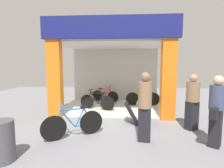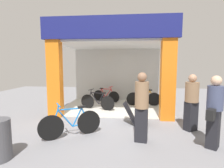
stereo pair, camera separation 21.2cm
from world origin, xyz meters
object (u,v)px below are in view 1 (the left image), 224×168
object	(u,v)px
bicycle_parked_0	(74,124)
pedestrian_2	(216,110)
trash_bin	(2,141)
sandwich_board_sign	(137,113)
pedestrian_1	(145,106)
bicycle_inside_2	(105,96)
bicycle_inside_0	(143,98)
pedestrian_0	(192,101)
bicycle_inside_1	(97,102)

from	to	relation	value
bicycle_parked_0	pedestrian_2	world-z (taller)	pedestrian_2
trash_bin	sandwich_board_sign	bearing A→B (deg)	41.20
sandwich_board_sign	pedestrian_1	bearing A→B (deg)	-86.14
bicycle_inside_2	bicycle_parked_0	size ratio (longest dim) A/B	0.98
bicycle_inside_0	pedestrian_0	xyz separation A→B (m)	(1.13, -3.01, 0.52)
bicycle_parked_0	pedestrian_1	world-z (taller)	pedestrian_1
bicycle_parked_0	bicycle_inside_1	bearing A→B (deg)	86.42
pedestrian_2	bicycle_parked_0	bearing A→B (deg)	175.14
bicycle_parked_0	pedestrian_1	distance (m)	1.93
bicycle_inside_0	bicycle_inside_2	xyz separation A→B (m)	(-1.88, 0.70, -0.03)
bicycle_inside_1	bicycle_inside_2	xyz separation A→B (m)	(0.16, 1.62, -0.03)
bicycle_parked_0	trash_bin	world-z (taller)	bicycle_parked_0
bicycle_inside_1	trash_bin	size ratio (longest dim) A/B	1.82
pedestrian_0	pedestrian_2	world-z (taller)	pedestrian_2
bicycle_inside_1	pedestrian_2	bearing A→B (deg)	-44.04
bicycle_inside_0	bicycle_inside_1	bearing A→B (deg)	-155.58
trash_bin	bicycle_parked_0	bearing A→B (deg)	49.63
bicycle_inside_1	pedestrian_2	xyz separation A→B (m)	(3.30, -3.19, 0.53)
bicycle_inside_0	pedestrian_0	size ratio (longest dim) A/B	0.96
bicycle_inside_1	pedestrian_0	xyz separation A→B (m)	(3.17, -2.08, 0.52)
bicycle_inside_0	bicycle_inside_2	size ratio (longest dim) A/B	1.14
pedestrian_1	bicycle_inside_1	bearing A→B (deg)	119.18
bicycle_inside_2	bicycle_parked_0	xyz separation A→B (m)	(-0.34, -4.52, 0.04)
sandwich_board_sign	trash_bin	distance (m)	3.78
pedestrian_1	trash_bin	world-z (taller)	pedestrian_1
bicycle_inside_2	pedestrian_1	size ratio (longest dim) A/B	0.80
bicycle_inside_1	trash_bin	xyz separation A→B (m)	(-1.26, -4.17, 0.07)
pedestrian_0	trash_bin	size ratio (longest dim) A/B	1.98
sandwich_board_sign	bicycle_parked_0	bearing A→B (deg)	-145.37
bicycle_inside_1	bicycle_parked_0	xyz separation A→B (m)	(-0.18, -2.89, 0.02)
bicycle_inside_2	pedestrian_0	bearing A→B (deg)	-50.94
bicycle_inside_0	pedestrian_1	distance (m)	3.97
bicycle_inside_0	bicycle_parked_0	distance (m)	4.41
bicycle_inside_2	pedestrian_2	world-z (taller)	pedestrian_2
bicycle_parked_0	pedestrian_2	distance (m)	3.53
bicycle_parked_0	pedestrian_0	distance (m)	3.48
bicycle_parked_0	trash_bin	xyz separation A→B (m)	(-1.08, -1.27, 0.05)
bicycle_parked_0	pedestrian_0	world-z (taller)	pedestrian_0
pedestrian_2	trash_bin	size ratio (longest dim) A/B	2.02
sandwich_board_sign	pedestrian_2	xyz separation A→B (m)	(1.72, -1.51, 0.52)
bicycle_inside_2	pedestrian_2	size ratio (longest dim) A/B	0.83
bicycle_parked_0	bicycle_inside_0	bearing A→B (deg)	59.88
bicycle_inside_2	trash_bin	distance (m)	5.96
pedestrian_2	bicycle_inside_1	bearing A→B (deg)	135.96
bicycle_inside_2	pedestrian_0	distance (m)	4.81
pedestrian_0	pedestrian_1	bearing A→B (deg)	-148.80
bicycle_inside_1	pedestrian_0	size ratio (longest dim) A/B	0.92
sandwich_board_sign	pedestrian_2	bearing A→B (deg)	-41.39
bicycle_parked_0	trash_bin	bearing A→B (deg)	-130.37
bicycle_inside_0	trash_bin	bearing A→B (deg)	-122.93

